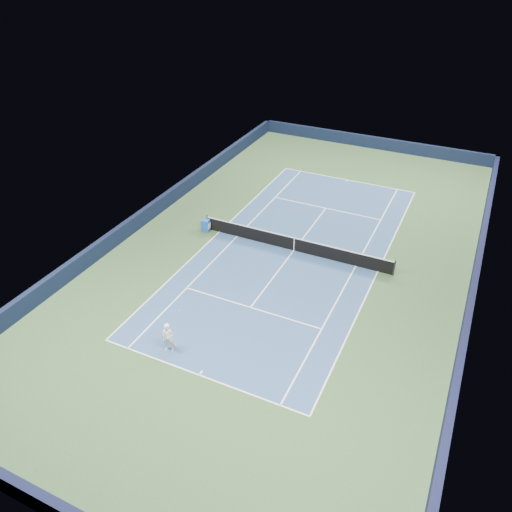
% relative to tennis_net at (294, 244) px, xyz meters
% --- Properties ---
extents(ground, '(40.00, 40.00, 0.00)m').
position_rel_tennis_net_xyz_m(ground, '(0.00, 0.00, -0.50)').
color(ground, '#2E4A28').
rests_on(ground, ground).
extents(wall_far, '(22.00, 0.35, 1.10)m').
position_rel_tennis_net_xyz_m(wall_far, '(0.00, 19.82, 0.05)').
color(wall_far, black).
rests_on(wall_far, ground).
extents(wall_right, '(0.35, 40.00, 1.10)m').
position_rel_tennis_net_xyz_m(wall_right, '(10.82, 0.00, 0.05)').
color(wall_right, black).
rests_on(wall_right, ground).
extents(wall_left, '(0.35, 40.00, 1.10)m').
position_rel_tennis_net_xyz_m(wall_left, '(-10.82, 0.00, 0.05)').
color(wall_left, black).
rests_on(wall_left, ground).
extents(court_surface, '(10.97, 23.77, 0.01)m').
position_rel_tennis_net_xyz_m(court_surface, '(0.00, 0.00, -0.50)').
color(court_surface, navy).
rests_on(court_surface, ground).
extents(baseline_far, '(10.97, 0.08, 0.00)m').
position_rel_tennis_net_xyz_m(baseline_far, '(0.00, 11.88, -0.50)').
color(baseline_far, white).
rests_on(baseline_far, ground).
extents(baseline_near, '(10.97, 0.08, 0.00)m').
position_rel_tennis_net_xyz_m(baseline_near, '(0.00, -11.88, -0.50)').
color(baseline_near, white).
rests_on(baseline_near, ground).
extents(sideline_doubles_right, '(0.08, 23.77, 0.00)m').
position_rel_tennis_net_xyz_m(sideline_doubles_right, '(5.49, 0.00, -0.50)').
color(sideline_doubles_right, white).
rests_on(sideline_doubles_right, ground).
extents(sideline_doubles_left, '(0.08, 23.77, 0.00)m').
position_rel_tennis_net_xyz_m(sideline_doubles_left, '(-5.49, 0.00, -0.50)').
color(sideline_doubles_left, white).
rests_on(sideline_doubles_left, ground).
extents(sideline_singles_right, '(0.08, 23.77, 0.00)m').
position_rel_tennis_net_xyz_m(sideline_singles_right, '(4.12, 0.00, -0.50)').
color(sideline_singles_right, white).
rests_on(sideline_singles_right, ground).
extents(sideline_singles_left, '(0.08, 23.77, 0.00)m').
position_rel_tennis_net_xyz_m(sideline_singles_left, '(-4.12, 0.00, -0.50)').
color(sideline_singles_left, white).
rests_on(sideline_singles_left, ground).
extents(service_line_far, '(8.23, 0.08, 0.00)m').
position_rel_tennis_net_xyz_m(service_line_far, '(0.00, 6.40, -0.50)').
color(service_line_far, white).
rests_on(service_line_far, ground).
extents(service_line_near, '(8.23, 0.08, 0.00)m').
position_rel_tennis_net_xyz_m(service_line_near, '(0.00, -6.40, -0.50)').
color(service_line_near, white).
rests_on(service_line_near, ground).
extents(center_service_line, '(0.08, 12.80, 0.00)m').
position_rel_tennis_net_xyz_m(center_service_line, '(0.00, 0.00, -0.50)').
color(center_service_line, white).
rests_on(center_service_line, ground).
extents(center_mark_far, '(0.08, 0.30, 0.00)m').
position_rel_tennis_net_xyz_m(center_mark_far, '(0.00, 11.73, -0.50)').
color(center_mark_far, white).
rests_on(center_mark_far, ground).
extents(center_mark_near, '(0.08, 0.30, 0.00)m').
position_rel_tennis_net_xyz_m(center_mark_near, '(0.00, -11.73, -0.50)').
color(center_mark_near, white).
rests_on(center_mark_near, ground).
extents(tennis_net, '(12.90, 0.10, 1.07)m').
position_rel_tennis_net_xyz_m(tennis_net, '(0.00, 0.00, 0.00)').
color(tennis_net, black).
rests_on(tennis_net, ground).
extents(sponsor_cube, '(0.61, 0.54, 0.85)m').
position_rel_tennis_net_xyz_m(sponsor_cube, '(-6.40, -0.26, -0.08)').
color(sponsor_cube, '#1C4BA8').
rests_on(sponsor_cube, ground).
extents(tennis_player, '(0.80, 1.31, 1.80)m').
position_rel_tennis_net_xyz_m(tennis_player, '(-2.18, -11.06, 0.30)').
color(tennis_player, white).
rests_on(tennis_player, ground).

